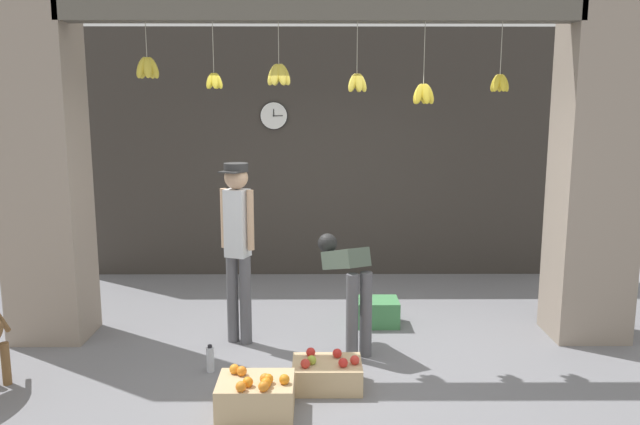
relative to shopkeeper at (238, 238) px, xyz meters
The scene contains 12 objects.
ground_plane 1.29m from the shopkeeper, ahead, with size 60.00×60.00×0.00m, color slate.
shop_back_wall 2.64m from the shopkeeper, 72.60° to the left, with size 6.50×0.12×3.20m, color #38332D.
shop_pillar_left 1.93m from the shopkeeper, behind, with size 0.70×0.60×3.20m, color gray.
shop_pillar_right 3.42m from the shopkeeper, ahead, with size 0.70×0.60×3.20m, color gray.
storefront_awning 2.14m from the shopkeeper, ahead, with size 4.60×0.28×0.97m.
shopkeeper is the anchor object (origin of this frame).
worker_stooping 1.09m from the shopkeeper, ahead, with size 0.49×0.75×1.02m.
fruit_crate_oranges 1.68m from the shopkeeper, 78.32° to the right, with size 0.56×0.43×0.33m.
fruit_crate_apples 1.56m from the shopkeeper, 49.60° to the right, with size 0.56×0.40×0.28m.
produce_box_green 1.70m from the shopkeeper, 19.35° to the left, with size 0.42×0.35×0.26m, color #42844C.
water_bottle 1.14m from the shopkeeper, 104.45° to the right, with size 0.07×0.07×0.24m.
wall_clock 2.62m from the shopkeeper, 85.43° to the left, with size 0.36×0.03×0.36m.
Camera 1 is at (-0.03, -5.55, 2.26)m, focal length 35.00 mm.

